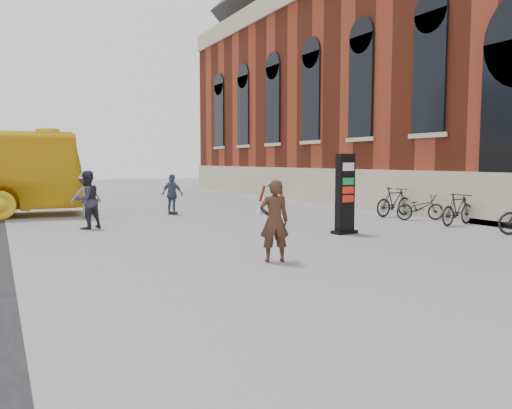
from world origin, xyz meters
name	(u,v)px	position (x,y,z in m)	size (l,w,h in m)	color
ground	(257,256)	(0.00, 0.00, 0.00)	(100.00, 100.00, 0.00)	#9E9EA3
station	(492,33)	(15.48, 6.00, 8.09)	(12.15, 44.50, 19.15)	maroon
info_pylon	(345,194)	(4.00, 1.96, 1.19)	(0.79, 0.44, 2.39)	black
woman	(274,220)	(0.06, -0.71, 0.91)	(0.80, 0.76, 1.78)	black
pedestrian_a	(87,200)	(-2.68, 6.60, 0.93)	(0.91, 0.71, 1.87)	#2B2933
pedestrian_b	(86,196)	(-2.24, 9.55, 0.88)	(1.13, 0.65, 1.75)	gray
pedestrian_c	(172,194)	(1.09, 9.47, 0.83)	(0.97, 0.40, 1.66)	#3F5167
bike_5	(458,209)	(8.60, 1.75, 0.55)	(0.51, 1.82, 1.09)	black
bike_6	(420,207)	(8.60, 3.44, 0.47)	(0.62, 1.78, 0.94)	black
bike_7	(394,202)	(8.60, 4.79, 0.58)	(0.54, 1.92, 1.15)	black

